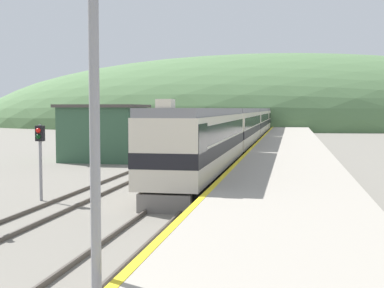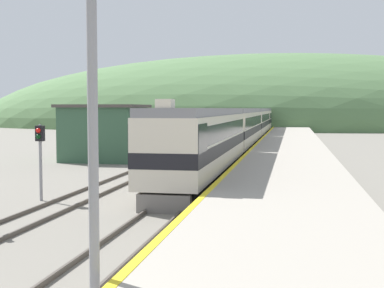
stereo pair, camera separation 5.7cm
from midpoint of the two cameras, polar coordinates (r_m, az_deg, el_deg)
The scene contains 11 objects.
track_main at distance 76.60m, azimuth 6.89°, elevation 0.69°, with size 1.52×180.00×0.16m.
track_siding at distance 77.05m, azimuth 3.40°, elevation 0.73°, with size 1.52×180.00×0.16m.
platform at distance 56.45m, azimuth 10.41°, elevation -0.04°, with size 6.20×140.00×0.99m.
distant_hills at distance 126.50m, azimuth 8.39°, elevation 1.86°, with size 145.14×65.31×33.47m.
station_shed at distance 43.91m, azimuth -9.29°, elevation 1.24°, with size 6.32×6.05×4.54m.
express_train_lead_car at distance 30.68m, azimuth 1.21°, elevation 0.25°, with size 2.89×19.81×4.60m.
carriage_second at distance 52.61m, azimuth 5.18°, elevation 1.71°, with size 2.88×22.21×4.24m.
carriage_third at distance 75.61m, azimuth 6.86°, elevation 2.34°, with size 2.88×22.21×4.24m.
carriage_fourth at distance 98.65m, azimuth 7.75°, elevation 2.67°, with size 2.88×22.21×4.24m.
signal_mast_main at distance 10.40m, azimuth -10.56°, elevation 13.09°, with size 3.30×0.42×8.57m.
signal_post_siding at distance 25.27m, azimuth -15.84°, elevation -0.20°, with size 0.36×0.42×3.50m.
Camera 2 is at (5.06, -6.32, 4.23)m, focal length 50.00 mm.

